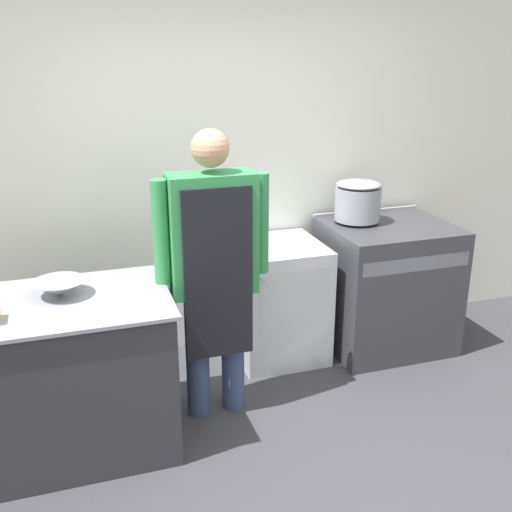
% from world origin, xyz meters
% --- Properties ---
extents(ground_plane, '(14.00, 14.00, 0.00)m').
position_xyz_m(ground_plane, '(0.00, 0.00, 0.00)').
color(ground_plane, '#38383D').
extents(wall_back, '(8.00, 0.05, 2.70)m').
position_xyz_m(wall_back, '(0.00, 1.84, 1.35)').
color(wall_back, silver).
rests_on(wall_back, ground_plane).
extents(prep_counter, '(1.13, 0.78, 0.89)m').
position_xyz_m(prep_counter, '(-1.07, 0.82, 0.44)').
color(prep_counter, '#2D2D33').
rests_on(prep_counter, ground_plane).
extents(stove, '(0.88, 0.76, 0.95)m').
position_xyz_m(stove, '(1.20, 1.38, 0.47)').
color(stove, '#38383D').
rests_on(stove, ground_plane).
extents(fridge_unit, '(0.61, 0.63, 0.84)m').
position_xyz_m(fridge_unit, '(0.38, 1.47, 0.42)').
color(fridge_unit, silver).
rests_on(fridge_unit, ground_plane).
extents(person_cook, '(0.67, 0.24, 1.73)m').
position_xyz_m(person_cook, '(-0.22, 0.90, 0.99)').
color(person_cook, '#38476B').
rests_on(person_cook, ground_plane).
extents(mixing_bowl, '(0.28, 0.28, 0.09)m').
position_xyz_m(mixing_bowl, '(-1.07, 0.89, 0.93)').
color(mixing_bowl, gray).
rests_on(mixing_bowl, prep_counter).
extents(stock_pot, '(0.33, 0.33, 0.29)m').
position_xyz_m(stock_pot, '(1.00, 1.51, 1.10)').
color(stock_pot, gray).
rests_on(stock_pot, stove).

